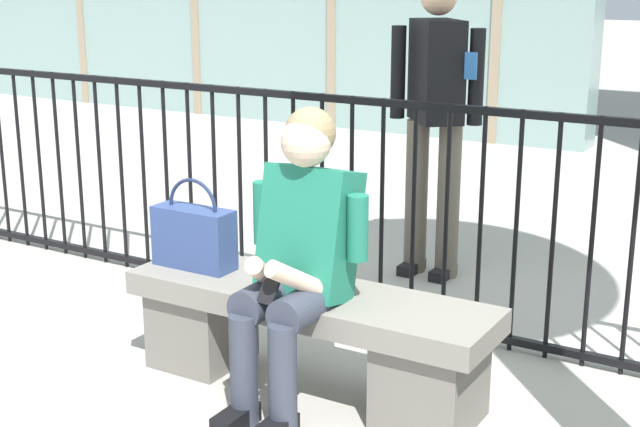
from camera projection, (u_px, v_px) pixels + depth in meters
The scene contains 6 objects.
ground_plane at pixel (308, 389), 3.84m from camera, with size 60.00×60.00×0.00m, color #B2ADA3.
stone_bench at pixel (308, 329), 3.77m from camera, with size 1.60×0.44×0.45m.
seated_person_with_phone at pixel (297, 252), 3.55m from camera, with size 0.52×0.66×1.21m.
handbag_on_bench at pixel (194, 236), 3.96m from camera, with size 0.37×0.14×0.40m.
bystander_at_railing at pixel (435, 103), 5.04m from camera, with size 0.55×0.43×1.71m.
plaza_railing at pixel (397, 215), 4.38m from camera, with size 8.71×0.04×1.13m.
Camera 1 is at (1.85, -2.99, 1.73)m, focal length 50.71 mm.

